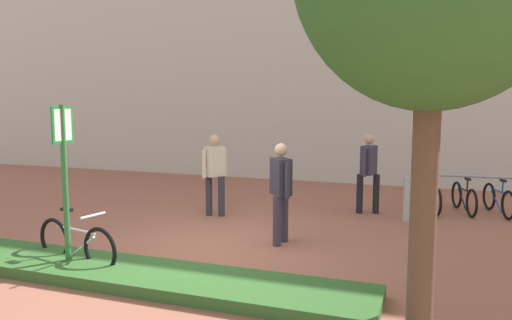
% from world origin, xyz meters
% --- Properties ---
extents(ground_plane, '(60.00, 60.00, 0.00)m').
position_xyz_m(ground_plane, '(0.00, 0.00, 0.00)').
color(ground_plane, '#9E5B47').
extents(building_facade, '(28.00, 1.20, 10.00)m').
position_xyz_m(building_facade, '(0.00, 7.84, 5.00)').
color(building_facade, beige).
rests_on(building_facade, ground).
extents(planter_strip, '(7.00, 1.10, 0.16)m').
position_xyz_m(planter_strip, '(-0.74, -1.68, 0.08)').
color(planter_strip, '#336028').
rests_on(planter_strip, ground).
extents(parking_sign_post, '(0.08, 0.36, 2.37)m').
position_xyz_m(parking_sign_post, '(-1.61, -1.68, 1.55)').
color(parking_sign_post, '#2D7238').
rests_on(parking_sign_post, ground).
extents(bike_at_sign, '(1.65, 0.50, 0.86)m').
position_xyz_m(bike_at_sign, '(-1.64, -1.48, 0.35)').
color(bike_at_sign, black).
rests_on(bike_at_sign, ground).
extents(bike_rack_cluster, '(2.10, 1.61, 0.83)m').
position_xyz_m(bike_rack_cluster, '(3.90, 4.26, 0.35)').
color(bike_rack_cluster, '#99999E').
rests_on(bike_rack_cluster, ground).
extents(bollard_steel, '(0.16, 0.16, 0.90)m').
position_xyz_m(bollard_steel, '(2.79, 3.05, 0.45)').
color(bollard_steel, '#ADADB2').
rests_on(bollard_steel, ground).
extents(person_suited_dark, '(0.48, 0.59, 1.72)m').
position_xyz_m(person_suited_dark, '(1.95, 3.49, 0.98)').
color(person_suited_dark, black).
rests_on(person_suited_dark, ground).
extents(person_suited_navy, '(0.45, 0.48, 1.72)m').
position_xyz_m(person_suited_navy, '(0.84, 0.65, 0.98)').
color(person_suited_navy, '#383342').
rests_on(person_suited_navy, ground).
extents(person_shirt_white, '(0.42, 0.52, 1.72)m').
position_xyz_m(person_shirt_white, '(-1.06, 2.16, 0.98)').
color(person_shirt_white, '#2D2D38').
rests_on(person_shirt_white, ground).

